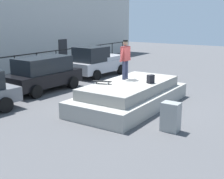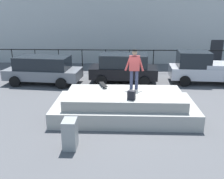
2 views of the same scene
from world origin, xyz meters
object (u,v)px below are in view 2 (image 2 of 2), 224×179
object	(u,v)px
skateboard	(103,84)
car_silver_pickup_far	(202,68)
car_black_hatchback_mid	(124,68)
skateboarder	(134,67)
backpack	(131,95)
car_grey_hatchback_near	(43,69)
utility_box	(70,134)

from	to	relation	value
skateboard	car_silver_pickup_far	xyz separation A→B (m)	(5.78, 4.47, -0.22)
skateboard	car_black_hatchback_mid	xyz separation A→B (m)	(0.95, 4.41, -0.24)
skateboarder	backpack	size ratio (longest dim) A/B	4.77
car_grey_hatchback_near	car_black_hatchback_mid	bearing A→B (deg)	5.07
skateboard	car_black_hatchback_mid	distance (m)	4.52
backpack	utility_box	distance (m)	2.83
skateboarder	backpack	distance (m)	1.57
car_grey_hatchback_near	car_silver_pickup_far	size ratio (longest dim) A/B	1.10
skateboarder	car_grey_hatchback_near	size ratio (longest dim) A/B	0.37
skateboard	car_grey_hatchback_near	size ratio (longest dim) A/B	0.18
skateboard	backpack	distance (m)	2.03
utility_box	car_grey_hatchback_near	bearing A→B (deg)	112.57
backpack	car_black_hatchback_mid	bearing A→B (deg)	-65.63
car_grey_hatchback_near	car_silver_pickup_far	xyz separation A→B (m)	(9.72, 0.50, 0.05)
car_black_hatchback_mid	car_silver_pickup_far	size ratio (longest dim) A/B	0.98
car_grey_hatchback_near	car_silver_pickup_far	bearing A→B (deg)	2.93
skateboarder	car_grey_hatchback_near	bearing A→B (deg)	141.05
car_black_hatchback_mid	utility_box	xyz separation A→B (m)	(-1.81, -7.83, -0.43)
backpack	car_grey_hatchback_near	distance (m)	7.62
backpack	car_grey_hatchback_near	bearing A→B (deg)	-25.51
backpack	car_black_hatchback_mid	distance (m)	6.06
skateboard	utility_box	distance (m)	3.59
car_grey_hatchback_near	car_black_hatchback_mid	size ratio (longest dim) A/B	1.13
car_grey_hatchback_near	car_black_hatchback_mid	distance (m)	4.91
skateboarder	car_black_hatchback_mid	distance (m)	4.87
skateboard	utility_box	bearing A→B (deg)	-104.04
utility_box	car_silver_pickup_far	bearing A→B (deg)	49.93
skateboard	skateboarder	bearing A→B (deg)	-12.65
car_black_hatchback_mid	car_silver_pickup_far	xyz separation A→B (m)	(4.83, 0.06, 0.02)
backpack	car_silver_pickup_far	xyz separation A→B (m)	(4.57, 6.11, -0.30)
skateboarder	utility_box	world-z (taller)	skateboarder
skateboarder	car_black_hatchback_mid	world-z (taller)	skateboarder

